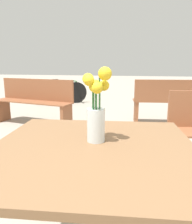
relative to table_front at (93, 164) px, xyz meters
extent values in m
cube|color=brown|center=(0.00, 0.00, 0.08)|extent=(1.06, 1.04, 0.03)
cylinder|color=brown|center=(-0.46, 0.37, -0.30)|extent=(0.05, 0.05, 0.72)
cylinder|color=brown|center=(0.38, 0.46, -0.30)|extent=(0.05, 0.05, 0.72)
cylinder|color=silver|center=(0.00, 0.07, 0.18)|extent=(0.09, 0.09, 0.17)
cylinder|color=silver|center=(0.00, 0.07, 0.14)|extent=(0.08, 0.08, 0.09)
cylinder|color=#337038|center=(0.02, 0.07, 0.26)|extent=(0.01, 0.01, 0.31)
sphere|color=yellow|center=(0.04, 0.07, 0.43)|extent=(0.06, 0.06, 0.06)
cylinder|color=#337038|center=(0.02, 0.09, 0.23)|extent=(0.01, 0.01, 0.25)
sphere|color=yellow|center=(0.03, 0.11, 0.37)|extent=(0.05, 0.05, 0.05)
cylinder|color=#337038|center=(-0.01, 0.10, 0.22)|extent=(0.01, 0.01, 0.24)
sphere|color=yellow|center=(-0.01, 0.12, 0.36)|extent=(0.07, 0.07, 0.07)
cylinder|color=#337038|center=(-0.01, 0.07, 0.24)|extent=(0.01, 0.01, 0.28)
sphere|color=yellow|center=(-0.04, 0.07, 0.40)|extent=(0.05, 0.05, 0.05)
cylinder|color=#337038|center=(-0.01, 0.05, 0.24)|extent=(0.01, 0.01, 0.28)
sphere|color=yellow|center=(-0.02, 0.03, 0.40)|extent=(0.05, 0.05, 0.05)
cylinder|color=#337038|center=(0.01, 0.06, 0.23)|extent=(0.01, 0.01, 0.25)
sphere|color=yellow|center=(0.01, 0.03, 0.37)|extent=(0.05, 0.05, 0.05)
cube|color=brown|center=(0.60, 1.35, -0.44)|extent=(0.12, 0.33, 0.43)
cube|color=brown|center=(0.91, 3.37, -0.22)|extent=(1.70, 0.55, 0.02)
cube|color=brown|center=(0.93, 3.21, -0.01)|extent=(1.66, 0.23, 0.40)
cube|color=brown|center=(0.14, 3.28, -0.44)|extent=(0.10, 0.33, 0.43)
cube|color=brown|center=(-1.77, 2.73, -0.22)|extent=(1.62, 0.66, 0.02)
cube|color=brown|center=(-1.74, 2.89, -0.01)|extent=(1.56, 0.34, 0.40)
cube|color=brown|center=(-1.05, 2.59, -0.44)|extent=(0.12, 0.33, 0.43)
cube|color=brown|center=(-2.49, 2.88, -0.44)|extent=(0.12, 0.33, 0.43)
cylinder|color=black|center=(-2.40, 4.73, -0.35)|extent=(0.55, 0.33, 0.61)
cylinder|color=black|center=(-1.63, 5.16, -0.35)|extent=(0.55, 0.33, 0.61)
cube|color=#2D6633|center=(-2.02, 4.94, -0.15)|extent=(0.71, 0.42, 0.03)
cylinder|color=#2D6633|center=(-2.16, 4.87, -0.06)|extent=(0.02, 0.02, 0.18)
cube|color=black|center=(-2.16, 4.87, 0.03)|extent=(0.17, 0.13, 0.04)
cube|color=#2D6633|center=(-1.67, 5.14, -0.02)|extent=(0.25, 0.40, 0.02)
camera|label=1|loc=(0.21, -0.94, 0.47)|focal=35.00mm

